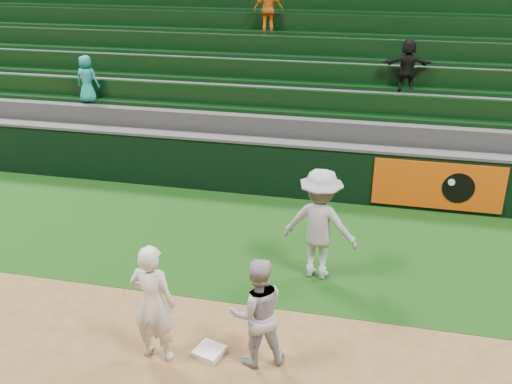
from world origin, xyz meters
TOP-DOWN VIEW (x-y plane):
  - ground at (0.00, 0.00)m, footprint 70.00×70.00m
  - foul_grass at (0.00, 3.00)m, footprint 36.00×4.20m
  - first_base at (-0.24, -0.32)m, footprint 0.45×0.45m
  - first_baseman at (-0.92, -0.51)m, footprint 0.65×0.45m
  - baserunner at (0.42, -0.30)m, footprint 0.92×0.84m
  - base_coach at (0.94, 2.03)m, footprint 1.31×0.88m
  - field_wall at (0.03, 5.20)m, footprint 36.00×0.45m
  - stadium_seating at (-0.00, 8.97)m, footprint 36.00×5.95m

SIDE VIEW (x-z plane):
  - ground at x=0.00m, z-range 0.00..0.00m
  - foul_grass at x=0.00m, z-range 0.00..0.01m
  - first_base at x=-0.24m, z-range 0.00..0.08m
  - field_wall at x=0.03m, z-range 0.01..1.26m
  - baserunner at x=0.42m, z-range 0.00..1.54m
  - first_baseman at x=-0.92m, z-range 0.00..1.69m
  - base_coach at x=0.94m, z-range 0.01..1.90m
  - stadium_seating at x=0.00m, z-range -0.82..4.22m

